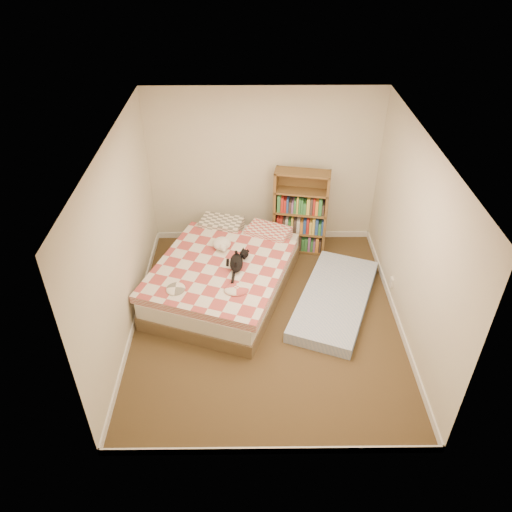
{
  "coord_description": "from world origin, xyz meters",
  "views": [
    {
      "loc": [
        -0.19,
        -4.93,
        4.6
      ],
      "look_at": [
        -0.13,
        0.3,
        0.83
      ],
      "focal_mm": 35.0,
      "sensor_mm": 36.0,
      "label": 1
    }
  ],
  "objects_px": {
    "floor_mattress": "(335,299)",
    "bookshelf": "(300,220)",
    "bed": "(225,273)",
    "black_cat": "(237,261)",
    "white_dog": "(222,244)"
  },
  "relations": [
    {
      "from": "floor_mattress",
      "to": "black_cat",
      "type": "relative_size",
      "value": 2.82
    },
    {
      "from": "bed",
      "to": "floor_mattress",
      "type": "relative_size",
      "value": 1.4
    },
    {
      "from": "bookshelf",
      "to": "bed",
      "type": "bearing_deg",
      "value": -127.35
    },
    {
      "from": "floor_mattress",
      "to": "bed",
      "type": "bearing_deg",
      "value": -171.81
    },
    {
      "from": "bookshelf",
      "to": "white_dog",
      "type": "bearing_deg",
      "value": -135.69
    },
    {
      "from": "floor_mattress",
      "to": "bookshelf",
      "type": "bearing_deg",
      "value": 127.07
    },
    {
      "from": "floor_mattress",
      "to": "black_cat",
      "type": "bearing_deg",
      "value": -166.54
    },
    {
      "from": "floor_mattress",
      "to": "black_cat",
      "type": "height_order",
      "value": "black_cat"
    },
    {
      "from": "bed",
      "to": "white_dog",
      "type": "distance_m",
      "value": 0.42
    },
    {
      "from": "black_cat",
      "to": "white_dog",
      "type": "distance_m",
      "value": 0.47
    },
    {
      "from": "bed",
      "to": "white_dog",
      "type": "relative_size",
      "value": 7.08
    },
    {
      "from": "bed",
      "to": "black_cat",
      "type": "distance_m",
      "value": 0.42
    },
    {
      "from": "bookshelf",
      "to": "black_cat",
      "type": "xyz_separation_m",
      "value": [
        -0.95,
        -1.2,
        0.1
      ]
    },
    {
      "from": "bed",
      "to": "bookshelf",
      "type": "bearing_deg",
      "value": 61.19
    },
    {
      "from": "bookshelf",
      "to": "white_dog",
      "type": "distance_m",
      "value": 1.41
    }
  ]
}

